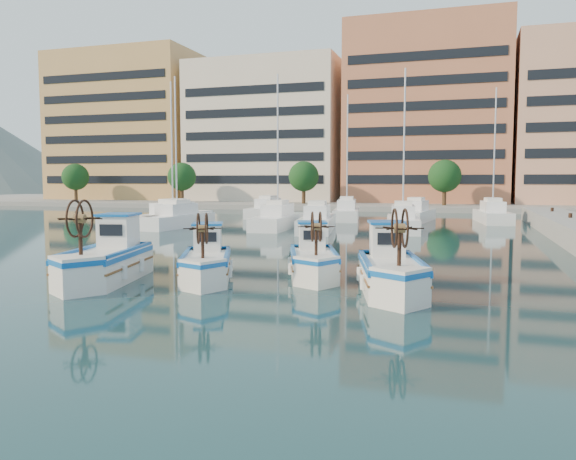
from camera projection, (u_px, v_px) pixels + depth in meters
The scene contains 7 objects.
ground at pixel (270, 284), 19.54m from camera, with size 300.00×300.00×0.00m, color #1B4447.
waterfront at pixel (488, 127), 77.61m from camera, with size 180.00×40.00×25.60m.
yacht_marina at pixel (343, 218), 46.44m from camera, with size 36.61×22.63×11.50m.
fishing_boat_a at pixel (107, 258), 20.10m from camera, with size 2.92×4.96×3.00m.
fishing_boat_b at pixel (206, 261), 20.37m from camera, with size 3.00×4.22×2.54m.
fishing_boat_c at pixel (313, 258), 21.07m from camera, with size 2.79×4.21×2.55m.
fishing_boat_d at pixel (391, 268), 18.14m from camera, with size 2.83×4.64×2.81m.
Camera 1 is at (6.41, -18.21, 3.58)m, focal length 35.00 mm.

